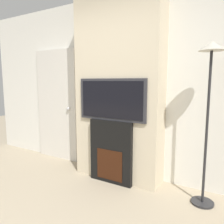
# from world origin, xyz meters

# --- Properties ---
(wall_back) EXTENTS (6.00, 0.06, 2.70)m
(wall_back) POSITION_xyz_m (0.00, 2.03, 1.35)
(wall_back) COLOR silver
(wall_back) RESTS_ON ground_plane
(chimney_breast) EXTENTS (1.29, 0.37, 2.70)m
(chimney_breast) POSITION_xyz_m (0.00, 1.81, 1.35)
(chimney_breast) COLOR beige
(chimney_breast) RESTS_ON ground_plane
(fireplace) EXTENTS (0.65, 0.15, 0.90)m
(fireplace) POSITION_xyz_m (0.00, 1.63, 0.44)
(fireplace) COLOR black
(fireplace) RESTS_ON ground_plane
(television) EXTENTS (1.02, 0.07, 0.57)m
(television) POSITION_xyz_m (0.00, 1.63, 1.18)
(television) COLOR #2D2D33
(television) RESTS_ON fireplace
(floor_lamp) EXTENTS (0.28, 0.28, 1.86)m
(floor_lamp) POSITION_xyz_m (1.22, 1.67, 1.40)
(floor_lamp) COLOR #262628
(floor_lamp) RESTS_ON ground_plane
(entry_door) EXTENTS (0.92, 0.09, 1.99)m
(entry_door) POSITION_xyz_m (-1.39, 1.97, 0.99)
(entry_door) COLOR silver
(entry_door) RESTS_ON ground_plane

